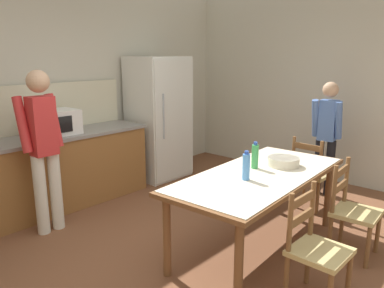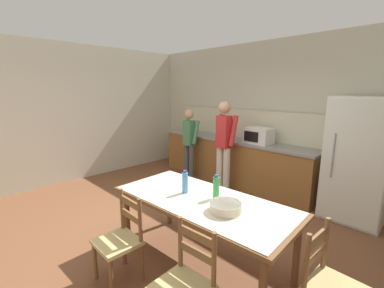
{
  "view_description": "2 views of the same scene",
  "coord_description": "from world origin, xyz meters",
  "px_view_note": "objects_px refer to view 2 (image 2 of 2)",
  "views": [
    {
      "loc": [
        -2.32,
        -2.02,
        1.89
      ],
      "look_at": [
        0.22,
        0.27,
        1.07
      ],
      "focal_mm": 35.0,
      "sensor_mm": 36.0,
      "label": 1
    },
    {
      "loc": [
        2.45,
        -2.14,
        1.96
      ],
      "look_at": [
        0.04,
        0.25,
        1.24
      ],
      "focal_mm": 24.0,
      "sensor_mm": 36.0,
      "label": 2
    }
  ],
  "objects_px": {
    "chair_side_near_right": "(185,285)",
    "person_at_sink": "(189,140)",
    "dining_table": "(202,205)",
    "bottle_off_centre": "(216,187)",
    "chair_head_end": "(331,286)",
    "person_at_counter": "(224,142)",
    "microwave": "(259,136)",
    "bottle_near_centre": "(185,182)",
    "chair_side_near_left": "(120,240)",
    "serving_bowl": "(226,206)",
    "refrigerator": "(358,160)"
  },
  "relations": [
    {
      "from": "chair_side_near_right",
      "to": "person_at_sink",
      "type": "height_order",
      "value": "person_at_sink"
    },
    {
      "from": "chair_side_near_right",
      "to": "dining_table",
      "type": "bearing_deg",
      "value": 121.12
    },
    {
      "from": "bottle_off_centre",
      "to": "chair_head_end",
      "type": "distance_m",
      "value": 1.31
    },
    {
      "from": "person_at_sink",
      "to": "person_at_counter",
      "type": "height_order",
      "value": "person_at_counter"
    },
    {
      "from": "microwave",
      "to": "bottle_near_centre",
      "type": "distance_m",
      "value": 2.49
    },
    {
      "from": "bottle_near_centre",
      "to": "chair_side_near_left",
      "type": "xyz_separation_m",
      "value": [
        -0.16,
        -0.76,
        -0.47
      ]
    },
    {
      "from": "bottle_off_centre",
      "to": "chair_side_near_left",
      "type": "xyz_separation_m",
      "value": [
        -0.52,
        -0.9,
        -0.47
      ]
    },
    {
      "from": "serving_bowl",
      "to": "chair_side_near_right",
      "type": "xyz_separation_m",
      "value": [
        0.14,
        -0.68,
        -0.39
      ]
    },
    {
      "from": "dining_table",
      "to": "bottle_off_centre",
      "type": "distance_m",
      "value": 0.26
    },
    {
      "from": "refrigerator",
      "to": "chair_side_near_left",
      "type": "relative_size",
      "value": 2.05
    },
    {
      "from": "person_at_sink",
      "to": "chair_head_end",
      "type": "bearing_deg",
      "value": -117.87
    },
    {
      "from": "microwave",
      "to": "dining_table",
      "type": "relative_size",
      "value": 0.24
    },
    {
      "from": "chair_head_end",
      "to": "person_at_sink",
      "type": "relative_size",
      "value": 0.59
    },
    {
      "from": "chair_head_end",
      "to": "bottle_near_centre",
      "type": "bearing_deg",
      "value": 95.59
    },
    {
      "from": "dining_table",
      "to": "chair_side_near_right",
      "type": "xyz_separation_m",
      "value": [
        0.5,
        -0.73,
        -0.26
      ]
    },
    {
      "from": "microwave",
      "to": "chair_side_near_left",
      "type": "distance_m",
      "value": 3.28
    },
    {
      "from": "refrigerator",
      "to": "chair_head_end",
      "type": "bearing_deg",
      "value": -80.32
    },
    {
      "from": "chair_side_near_right",
      "to": "person_at_counter",
      "type": "relative_size",
      "value": 0.52
    },
    {
      "from": "bottle_near_centre",
      "to": "refrigerator",
      "type": "bearing_deg",
      "value": 63.89
    },
    {
      "from": "microwave",
      "to": "serving_bowl",
      "type": "bearing_deg",
      "value": -65.48
    },
    {
      "from": "dining_table",
      "to": "chair_side_near_right",
      "type": "height_order",
      "value": "chair_side_near_right"
    },
    {
      "from": "person_at_sink",
      "to": "refrigerator",
      "type": "bearing_deg",
      "value": -81.17
    },
    {
      "from": "bottle_off_centre",
      "to": "person_at_sink",
      "type": "bearing_deg",
      "value": 141.6
    },
    {
      "from": "refrigerator",
      "to": "chair_side_near_right",
      "type": "xyz_separation_m",
      "value": [
        -0.42,
        -3.13,
        -0.49
      ]
    },
    {
      "from": "person_at_counter",
      "to": "dining_table",
      "type": "bearing_deg",
      "value": -147.76
    },
    {
      "from": "serving_bowl",
      "to": "chair_side_near_right",
      "type": "height_order",
      "value": "chair_side_near_right"
    },
    {
      "from": "chair_side_near_left",
      "to": "chair_side_near_right",
      "type": "bearing_deg",
      "value": 3.93
    },
    {
      "from": "bottle_near_centre",
      "to": "person_at_sink",
      "type": "relative_size",
      "value": 0.18
    },
    {
      "from": "bottle_off_centre",
      "to": "chair_side_near_left",
      "type": "height_order",
      "value": "bottle_off_centre"
    },
    {
      "from": "bottle_off_centre",
      "to": "person_at_counter",
      "type": "xyz_separation_m",
      "value": [
        -1.29,
        1.78,
        0.07
      ]
    },
    {
      "from": "bottle_off_centre",
      "to": "chair_side_near_left",
      "type": "relative_size",
      "value": 0.3
    },
    {
      "from": "bottle_off_centre",
      "to": "serving_bowl",
      "type": "relative_size",
      "value": 0.84
    },
    {
      "from": "bottle_near_centre",
      "to": "chair_side_near_left",
      "type": "bearing_deg",
      "value": -102.17
    },
    {
      "from": "serving_bowl",
      "to": "chair_side_near_left",
      "type": "bearing_deg",
      "value": -137.27
    },
    {
      "from": "microwave",
      "to": "person_at_sink",
      "type": "distance_m",
      "value": 1.51
    },
    {
      "from": "microwave",
      "to": "person_at_sink",
      "type": "bearing_deg",
      "value": -160.48
    },
    {
      "from": "person_at_sink",
      "to": "bottle_near_centre",
      "type": "bearing_deg",
      "value": -135.27
    },
    {
      "from": "microwave",
      "to": "dining_table",
      "type": "bearing_deg",
      "value": -72.5
    },
    {
      "from": "serving_bowl",
      "to": "chair_head_end",
      "type": "relative_size",
      "value": 0.35
    },
    {
      "from": "person_at_counter",
      "to": "serving_bowl",
      "type": "bearing_deg",
      "value": -141.3
    },
    {
      "from": "refrigerator",
      "to": "chair_side_near_right",
      "type": "height_order",
      "value": "refrigerator"
    },
    {
      "from": "person_at_sink",
      "to": "person_at_counter",
      "type": "distance_m",
      "value": 0.98
    },
    {
      "from": "microwave",
      "to": "refrigerator",
      "type": "bearing_deg",
      "value": -0.64
    },
    {
      "from": "bottle_near_centre",
      "to": "serving_bowl",
      "type": "relative_size",
      "value": 0.84
    },
    {
      "from": "refrigerator",
      "to": "chair_head_end",
      "type": "distance_m",
      "value": 2.41
    },
    {
      "from": "microwave",
      "to": "bottle_off_centre",
      "type": "height_order",
      "value": "microwave"
    },
    {
      "from": "serving_bowl",
      "to": "chair_side_near_right",
      "type": "distance_m",
      "value": 0.8
    },
    {
      "from": "bottle_near_centre",
      "to": "chair_side_near_right",
      "type": "relative_size",
      "value": 0.3
    },
    {
      "from": "dining_table",
      "to": "person_at_sink",
      "type": "height_order",
      "value": "person_at_sink"
    },
    {
      "from": "microwave",
      "to": "bottle_near_centre",
      "type": "relative_size",
      "value": 1.85
    }
  ]
}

